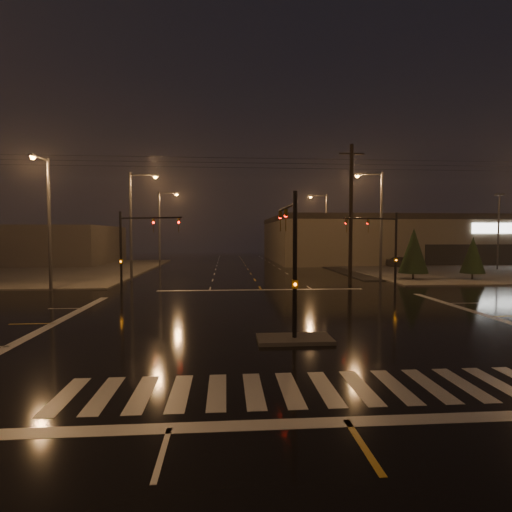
% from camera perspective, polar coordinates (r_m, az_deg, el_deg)
% --- Properties ---
extents(ground, '(140.00, 140.00, 0.00)m').
position_cam_1_polar(ground, '(20.33, 3.56, -9.09)').
color(ground, black).
rests_on(ground, ground).
extents(sidewalk_ne, '(36.00, 36.00, 0.12)m').
position_cam_1_polar(sidewalk_ne, '(59.65, 28.97, -1.41)').
color(sidewalk_ne, '#494641').
rests_on(sidewalk_ne, ground).
extents(median_island, '(3.00, 1.60, 0.15)m').
position_cam_1_polar(median_island, '(16.46, 5.52, -11.72)').
color(median_island, '#494641').
rests_on(median_island, ground).
extents(crosswalk, '(15.00, 2.60, 0.01)m').
position_cam_1_polar(crosswalk, '(11.82, 9.89, -18.11)').
color(crosswalk, beige).
rests_on(crosswalk, ground).
extents(stop_bar_near, '(16.00, 0.50, 0.01)m').
position_cam_1_polar(stop_bar_near, '(10.05, 12.92, -22.09)').
color(stop_bar_near, beige).
rests_on(stop_bar_near, ground).
extents(stop_bar_far, '(16.00, 0.50, 0.01)m').
position_cam_1_polar(stop_bar_far, '(31.10, 0.76, -4.85)').
color(stop_bar_far, beige).
rests_on(stop_bar_far, ground).
extents(retail_building, '(60.20, 28.30, 7.20)m').
position_cam_1_polar(retail_building, '(75.75, 25.56, 2.39)').
color(retail_building, '#6F674F').
rests_on(retail_building, ground).
extents(commercial_block, '(30.00, 18.00, 5.60)m').
position_cam_1_polar(commercial_block, '(69.62, -31.95, 1.35)').
color(commercial_block, '#403B38').
rests_on(commercial_block, ground).
extents(signal_mast_median, '(0.25, 4.59, 6.00)m').
position_cam_1_polar(signal_mast_median, '(16.85, 5.04, 1.28)').
color(signal_mast_median, black).
rests_on(signal_mast_median, ground).
extents(signal_mast_ne, '(4.84, 1.86, 6.00)m').
position_cam_1_polar(signal_mast_ne, '(32.24, 17.99, 2.03)').
color(signal_mast_ne, black).
rests_on(signal_mast_ne, ground).
extents(signal_mast_nw, '(4.84, 1.86, 6.00)m').
position_cam_1_polar(signal_mast_nw, '(30.58, -17.11, 2.00)').
color(signal_mast_nw, black).
rests_on(signal_mast_nw, ground).
extents(streetlight_1, '(2.77, 0.32, 10.00)m').
position_cam_1_polar(streetlight_1, '(38.65, -17.03, 5.16)').
color(streetlight_1, '#38383A').
rests_on(streetlight_1, ground).
extents(streetlight_2, '(2.77, 0.32, 10.00)m').
position_cam_1_polar(streetlight_2, '(54.36, -13.32, 4.55)').
color(streetlight_2, '#38383A').
rests_on(streetlight_2, ground).
extents(streetlight_3, '(2.77, 0.32, 10.00)m').
position_cam_1_polar(streetlight_3, '(38.34, 17.04, 5.18)').
color(streetlight_3, '#38383A').
rests_on(streetlight_3, ground).
extents(streetlight_4, '(2.77, 0.32, 10.00)m').
position_cam_1_polar(streetlight_4, '(57.42, 9.72, 4.50)').
color(streetlight_4, '#38383A').
rests_on(streetlight_4, ground).
extents(streetlight_5, '(0.32, 2.77, 10.00)m').
position_cam_1_polar(streetlight_5, '(33.63, -27.68, 5.30)').
color(streetlight_5, '#38383A').
rests_on(streetlight_5, ground).
extents(utility_pole_1, '(2.20, 0.32, 12.00)m').
position_cam_1_polar(utility_pole_1, '(35.41, 13.40, 5.96)').
color(utility_pole_1, black).
rests_on(utility_pole_1, ground).
extents(conifer_0, '(2.70, 2.70, 4.91)m').
position_cam_1_polar(conifer_0, '(40.28, 21.59, 0.73)').
color(conifer_0, black).
rests_on(conifer_0, ground).
extents(conifer_1, '(2.19, 2.19, 4.12)m').
position_cam_1_polar(conifer_1, '(42.46, 28.57, 0.14)').
color(conifer_1, black).
rests_on(conifer_1, ground).
extents(car_parked, '(3.27, 4.89, 1.55)m').
position_cam_1_polar(car_parked, '(54.60, 20.15, -0.84)').
color(car_parked, black).
rests_on(car_parked, ground).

